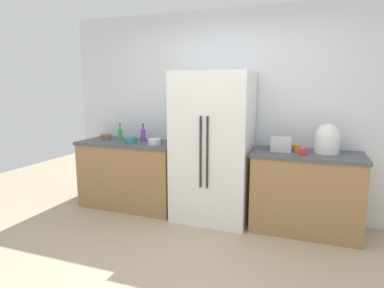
{
  "coord_description": "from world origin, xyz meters",
  "views": [
    {
      "loc": [
        1.01,
        -2.44,
        1.64
      ],
      "look_at": [
        -0.05,
        0.42,
        1.11
      ],
      "focal_mm": 30.44,
      "sensor_mm": 36.0,
      "label": 1
    }
  ],
  "objects_px": {
    "toaster": "(281,144)",
    "refrigerator": "(213,147)",
    "bowl_c": "(131,140)",
    "cup_b": "(303,151)",
    "bottle_b": "(143,135)",
    "bowl_b": "(106,136)",
    "cup_a": "(296,148)",
    "rice_cooker": "(327,139)",
    "bottle_a": "(120,134)",
    "bowl_a": "(154,142)"
  },
  "relations": [
    {
      "from": "cup_b",
      "to": "bowl_b",
      "type": "relative_size",
      "value": 0.55
    },
    {
      "from": "bottle_a",
      "to": "cup_a",
      "type": "bearing_deg",
      "value": 0.57
    },
    {
      "from": "cup_a",
      "to": "bowl_c",
      "type": "relative_size",
      "value": 0.47
    },
    {
      "from": "toaster",
      "to": "refrigerator",
      "type": "bearing_deg",
      "value": -178.34
    },
    {
      "from": "refrigerator",
      "to": "bowl_a",
      "type": "bearing_deg",
      "value": -176.17
    },
    {
      "from": "refrigerator",
      "to": "cup_a",
      "type": "height_order",
      "value": "refrigerator"
    },
    {
      "from": "toaster",
      "to": "bowl_c",
      "type": "relative_size",
      "value": 1.34
    },
    {
      "from": "bottle_b",
      "to": "bowl_c",
      "type": "relative_size",
      "value": 1.42
    },
    {
      "from": "refrigerator",
      "to": "bottle_b",
      "type": "bearing_deg",
      "value": 173.12
    },
    {
      "from": "bowl_b",
      "to": "cup_a",
      "type": "bearing_deg",
      "value": -0.5
    },
    {
      "from": "refrigerator",
      "to": "bottle_b",
      "type": "distance_m",
      "value": 1.05
    },
    {
      "from": "cup_a",
      "to": "bowl_c",
      "type": "distance_m",
      "value": 2.14
    },
    {
      "from": "refrigerator",
      "to": "toaster",
      "type": "relative_size",
      "value": 8.03
    },
    {
      "from": "bottle_a",
      "to": "bowl_b",
      "type": "height_order",
      "value": "bottle_a"
    },
    {
      "from": "bowl_b",
      "to": "bowl_c",
      "type": "height_order",
      "value": "bowl_c"
    },
    {
      "from": "bottle_a",
      "to": "bowl_b",
      "type": "xyz_separation_m",
      "value": [
        -0.27,
        0.05,
        -0.05
      ]
    },
    {
      "from": "rice_cooker",
      "to": "bottle_b",
      "type": "bearing_deg",
      "value": 179.11
    },
    {
      "from": "toaster",
      "to": "bowl_b",
      "type": "relative_size",
      "value": 1.44
    },
    {
      "from": "bowl_b",
      "to": "bottle_b",
      "type": "bearing_deg",
      "value": 0.12
    },
    {
      "from": "bottle_a",
      "to": "bowl_a",
      "type": "bearing_deg",
      "value": -12.3
    },
    {
      "from": "toaster",
      "to": "rice_cooker",
      "type": "height_order",
      "value": "rice_cooker"
    },
    {
      "from": "bowl_c",
      "to": "cup_a",
      "type": "bearing_deg",
      "value": 3.13
    },
    {
      "from": "rice_cooker",
      "to": "bottle_a",
      "type": "distance_m",
      "value": 2.68
    },
    {
      "from": "bottle_b",
      "to": "cup_b",
      "type": "distance_m",
      "value": 2.11
    },
    {
      "from": "toaster",
      "to": "bowl_b",
      "type": "bearing_deg",
      "value": 177.66
    },
    {
      "from": "toaster",
      "to": "bottle_a",
      "type": "bearing_deg",
      "value": 178.58
    },
    {
      "from": "bowl_a",
      "to": "bowl_b",
      "type": "relative_size",
      "value": 1.04
    },
    {
      "from": "cup_b",
      "to": "bowl_c",
      "type": "height_order",
      "value": "cup_b"
    },
    {
      "from": "toaster",
      "to": "bowl_a",
      "type": "xyz_separation_m",
      "value": [
        -1.59,
        -0.08,
        -0.05
      ]
    },
    {
      "from": "toaster",
      "to": "bowl_c",
      "type": "xyz_separation_m",
      "value": [
        -1.97,
        -0.04,
        -0.05
      ]
    },
    {
      "from": "refrigerator",
      "to": "bowl_b",
      "type": "relative_size",
      "value": 11.6
    },
    {
      "from": "refrigerator",
      "to": "bowl_a",
      "type": "distance_m",
      "value": 0.78
    },
    {
      "from": "bottle_b",
      "to": "bowl_a",
      "type": "distance_m",
      "value": 0.32
    },
    {
      "from": "cup_a",
      "to": "toaster",
      "type": "bearing_deg",
      "value": -154.69
    },
    {
      "from": "bowl_a",
      "to": "bowl_c",
      "type": "relative_size",
      "value": 0.97
    },
    {
      "from": "rice_cooker",
      "to": "cup_b",
      "type": "height_order",
      "value": "rice_cooker"
    },
    {
      "from": "cup_b",
      "to": "bowl_a",
      "type": "xyz_separation_m",
      "value": [
        -1.83,
        0.05,
        -0.0
      ]
    },
    {
      "from": "bowl_a",
      "to": "bowl_c",
      "type": "height_order",
      "value": "same"
    },
    {
      "from": "toaster",
      "to": "cup_a",
      "type": "bearing_deg",
      "value": 25.31
    },
    {
      "from": "refrigerator",
      "to": "bottle_b",
      "type": "height_order",
      "value": "refrigerator"
    },
    {
      "from": "cup_b",
      "to": "bowl_a",
      "type": "distance_m",
      "value": 1.83
    },
    {
      "from": "bottle_a",
      "to": "bottle_b",
      "type": "relative_size",
      "value": 0.96
    },
    {
      "from": "refrigerator",
      "to": "bowl_c",
      "type": "height_order",
      "value": "refrigerator"
    },
    {
      "from": "refrigerator",
      "to": "cup_b",
      "type": "height_order",
      "value": "refrigerator"
    },
    {
      "from": "rice_cooker",
      "to": "bowl_c",
      "type": "distance_m",
      "value": 2.46
    },
    {
      "from": "toaster",
      "to": "bottle_b",
      "type": "relative_size",
      "value": 0.94
    },
    {
      "from": "toaster",
      "to": "bottle_b",
      "type": "xyz_separation_m",
      "value": [
        -1.85,
        0.1,
        0.01
      ]
    },
    {
      "from": "cup_a",
      "to": "cup_b",
      "type": "bearing_deg",
      "value": -69.61
    },
    {
      "from": "rice_cooker",
      "to": "cup_a",
      "type": "xyz_separation_m",
      "value": [
        -0.32,
        0.01,
        -0.12
      ]
    },
    {
      "from": "rice_cooker",
      "to": "bottle_a",
      "type": "relative_size",
      "value": 1.44
    }
  ]
}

